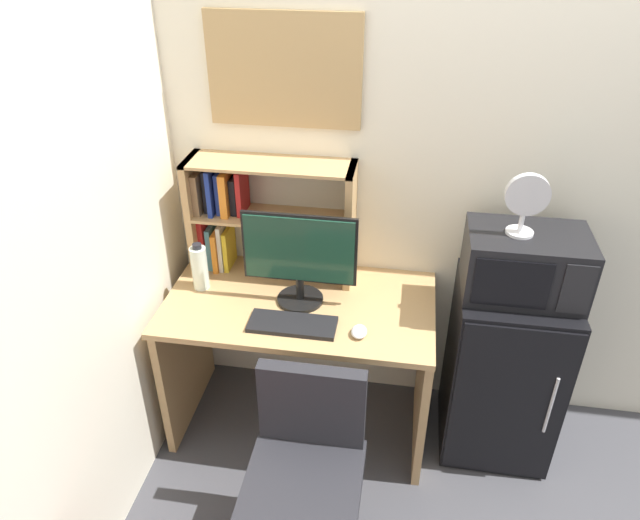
{
  "coord_description": "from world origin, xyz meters",
  "views": [
    {
      "loc": [
        -0.51,
        -2.43,
        2.3
      ],
      "look_at": [
        -0.84,
        -0.37,
        1.01
      ],
      "focal_mm": 32.81,
      "sensor_mm": 36.0,
      "label": 1
    }
  ],
  "objects_px": {
    "monitor": "(299,255)",
    "wall_corkboard": "(284,71)",
    "water_bottle": "(200,267)",
    "mini_fridge": "(501,369)",
    "microwave": "(524,264)",
    "desk_chair": "(306,486)",
    "hutch_bookshelf": "(248,211)",
    "desk_fan": "(526,201)",
    "keyboard": "(293,324)",
    "computer_mouse": "(359,332)"
  },
  "relations": [
    {
      "from": "monitor",
      "to": "wall_corkboard",
      "type": "distance_m",
      "value": 0.77
    },
    {
      "from": "water_bottle",
      "to": "mini_fridge",
      "type": "relative_size",
      "value": 0.26
    },
    {
      "from": "mini_fridge",
      "to": "wall_corkboard",
      "type": "relative_size",
      "value": 1.34
    },
    {
      "from": "microwave",
      "to": "desk_chair",
      "type": "bearing_deg",
      "value": -137.84
    },
    {
      "from": "hutch_bookshelf",
      "to": "desk_fan",
      "type": "height_order",
      "value": "desk_fan"
    },
    {
      "from": "keyboard",
      "to": "desk_chair",
      "type": "bearing_deg",
      "value": -73.57
    },
    {
      "from": "desk_chair",
      "to": "microwave",
      "type": "bearing_deg",
      "value": 42.16
    },
    {
      "from": "monitor",
      "to": "mini_fridge",
      "type": "height_order",
      "value": "monitor"
    },
    {
      "from": "desk_fan",
      "to": "hutch_bookshelf",
      "type": "bearing_deg",
      "value": 171.1
    },
    {
      "from": "keyboard",
      "to": "desk_fan",
      "type": "height_order",
      "value": "desk_fan"
    },
    {
      "from": "desk_chair",
      "to": "wall_corkboard",
      "type": "distance_m",
      "value": 1.67
    },
    {
      "from": "computer_mouse",
      "to": "desk_fan",
      "type": "bearing_deg",
      "value": 21.9
    },
    {
      "from": "microwave",
      "to": "wall_corkboard",
      "type": "height_order",
      "value": "wall_corkboard"
    },
    {
      "from": "wall_corkboard",
      "to": "desk_chair",
      "type": "bearing_deg",
      "value": -75.34
    },
    {
      "from": "computer_mouse",
      "to": "desk_fan",
      "type": "xyz_separation_m",
      "value": [
        0.61,
        0.24,
        0.53
      ]
    },
    {
      "from": "computer_mouse",
      "to": "hutch_bookshelf",
      "type": "bearing_deg",
      "value": 143.13
    },
    {
      "from": "monitor",
      "to": "water_bottle",
      "type": "height_order",
      "value": "monitor"
    },
    {
      "from": "hutch_bookshelf",
      "to": "water_bottle",
      "type": "height_order",
      "value": "hutch_bookshelf"
    },
    {
      "from": "keyboard",
      "to": "water_bottle",
      "type": "height_order",
      "value": "water_bottle"
    },
    {
      "from": "computer_mouse",
      "to": "microwave",
      "type": "relative_size",
      "value": 0.19
    },
    {
      "from": "hutch_bookshelf",
      "to": "computer_mouse",
      "type": "height_order",
      "value": "hutch_bookshelf"
    },
    {
      "from": "microwave",
      "to": "desk_fan",
      "type": "relative_size",
      "value": 1.87
    },
    {
      "from": "hutch_bookshelf",
      "to": "desk_chair",
      "type": "distance_m",
      "value": 1.22
    },
    {
      "from": "mini_fridge",
      "to": "wall_corkboard",
      "type": "height_order",
      "value": "wall_corkboard"
    },
    {
      "from": "mini_fridge",
      "to": "desk_chair",
      "type": "distance_m",
      "value": 1.07
    },
    {
      "from": "keyboard",
      "to": "microwave",
      "type": "distance_m",
      "value": 1.0
    },
    {
      "from": "desk_fan",
      "to": "desk_chair",
      "type": "height_order",
      "value": "desk_fan"
    },
    {
      "from": "hutch_bookshelf",
      "to": "microwave",
      "type": "relative_size",
      "value": 1.56
    },
    {
      "from": "hutch_bookshelf",
      "to": "desk_chair",
      "type": "bearing_deg",
      "value": -64.48
    },
    {
      "from": "hutch_bookshelf",
      "to": "microwave",
      "type": "bearing_deg",
      "value": -8.31
    },
    {
      "from": "microwave",
      "to": "keyboard",
      "type": "bearing_deg",
      "value": -165.69
    },
    {
      "from": "water_bottle",
      "to": "computer_mouse",
      "type": "bearing_deg",
      "value": -17.02
    },
    {
      "from": "microwave",
      "to": "desk_fan",
      "type": "xyz_separation_m",
      "value": [
        -0.04,
        -0.01,
        0.29
      ]
    },
    {
      "from": "monitor",
      "to": "microwave",
      "type": "bearing_deg",
      "value": 2.88
    },
    {
      "from": "keyboard",
      "to": "desk_fan",
      "type": "distance_m",
      "value": 1.07
    },
    {
      "from": "computer_mouse",
      "to": "monitor",
      "type": "bearing_deg",
      "value": 144.81
    },
    {
      "from": "hutch_bookshelf",
      "to": "mini_fridge",
      "type": "distance_m",
      "value": 1.39
    },
    {
      "from": "hutch_bookshelf",
      "to": "mini_fridge",
      "type": "relative_size",
      "value": 0.86
    },
    {
      "from": "keyboard",
      "to": "computer_mouse",
      "type": "xyz_separation_m",
      "value": [
        0.28,
        -0.01,
        0.01
      ]
    },
    {
      "from": "keyboard",
      "to": "water_bottle",
      "type": "bearing_deg",
      "value": 155.05
    },
    {
      "from": "monitor",
      "to": "desk_fan",
      "type": "relative_size",
      "value": 1.91
    },
    {
      "from": "monitor",
      "to": "desk_fan",
      "type": "xyz_separation_m",
      "value": [
        0.89,
        0.04,
        0.31
      ]
    },
    {
      "from": "water_bottle",
      "to": "hutch_bookshelf",
      "type": "bearing_deg",
      "value": 45.82
    },
    {
      "from": "computer_mouse",
      "to": "microwave",
      "type": "xyz_separation_m",
      "value": [
        0.65,
        0.25,
        0.24
      ]
    },
    {
      "from": "hutch_bookshelf",
      "to": "keyboard",
      "type": "distance_m",
      "value": 0.59
    },
    {
      "from": "microwave",
      "to": "monitor",
      "type": "bearing_deg",
      "value": -177.12
    },
    {
      "from": "monitor",
      "to": "microwave",
      "type": "relative_size",
      "value": 1.02
    },
    {
      "from": "microwave",
      "to": "desk_fan",
      "type": "bearing_deg",
      "value": -172.69
    },
    {
      "from": "water_bottle",
      "to": "wall_corkboard",
      "type": "distance_m",
      "value": 0.95
    },
    {
      "from": "hutch_bookshelf",
      "to": "computer_mouse",
      "type": "distance_m",
      "value": 0.77
    }
  ]
}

